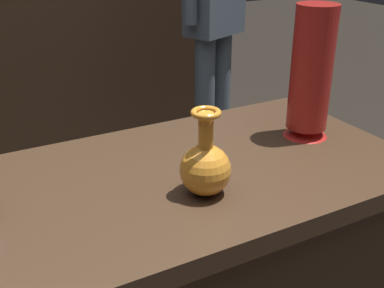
{
  "coord_description": "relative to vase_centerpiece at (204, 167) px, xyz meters",
  "views": [
    {
      "loc": [
        -0.48,
        -0.95,
        1.36
      ],
      "look_at": [
        -0.0,
        -0.06,
        0.9
      ],
      "focal_mm": 44.96,
      "sensor_mm": 36.0,
      "label": 1
    }
  ],
  "objects": [
    {
      "name": "back_display_shelf",
      "position": [
        0.0,
        2.32,
        -0.37
      ],
      "size": [
        2.6,
        0.4,
        0.99
      ],
      "color": "#382619",
      "rests_on": "ground_plane"
    },
    {
      "name": "vase_centerpiece",
      "position": [
        0.0,
        0.0,
        0.0
      ],
      "size": [
        0.12,
        0.12,
        0.2
      ],
      "color": "orange",
      "rests_on": "display_plinth"
    },
    {
      "name": "vase_tall_behind",
      "position": [
        0.43,
        0.15,
        0.12
      ],
      "size": [
        0.13,
        0.13,
        0.37
      ],
      "color": "red",
      "rests_on": "display_plinth"
    },
    {
      "name": "visitor_near_right",
      "position": [
        0.86,
        1.39,
        0.12
      ],
      "size": [
        0.44,
        0.29,
        1.67
      ],
      "rotation": [
        0.0,
        0.0,
        3.53
      ],
      "color": "slate",
      "rests_on": "ground_plane"
    }
  ]
}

